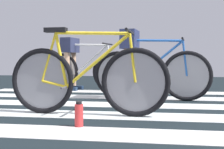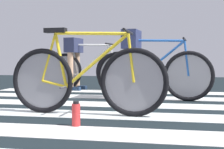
{
  "view_description": "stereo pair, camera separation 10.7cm",
  "coord_description": "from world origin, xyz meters",
  "px_view_note": "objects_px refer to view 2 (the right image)",
  "views": [
    {
      "loc": [
        0.48,
        -3.32,
        0.61
      ],
      "look_at": [
        -0.03,
        0.18,
        0.43
      ],
      "focal_mm": 47.62,
      "sensor_mm": 36.0,
      "label": 1
    },
    {
      "loc": [
        0.58,
        -3.32,
        0.61
      ],
      "look_at": [
        -0.03,
        0.18,
        0.43
      ],
      "focal_mm": 47.62,
      "sensor_mm": 36.0,
      "label": 2
    }
  ],
  "objects_px": {
    "cyclist_2_of_3": "(132,55)",
    "bicycle_3_of_3": "(89,70)",
    "bicycle_2_of_3": "(152,74)",
    "bicycle_1_of_3": "(86,79)",
    "cyclist_3_of_3": "(74,56)",
    "water_bottle": "(76,114)"
  },
  "relations": [
    {
      "from": "bicycle_3_of_3",
      "to": "water_bottle",
      "type": "bearing_deg",
      "value": -67.55
    },
    {
      "from": "bicycle_2_of_3",
      "to": "cyclist_2_of_3",
      "type": "relative_size",
      "value": 1.68
    },
    {
      "from": "cyclist_2_of_3",
      "to": "cyclist_3_of_3",
      "type": "relative_size",
      "value": 1.02
    },
    {
      "from": "cyclist_3_of_3",
      "to": "water_bottle",
      "type": "distance_m",
      "value": 3.25
    },
    {
      "from": "bicycle_1_of_3",
      "to": "bicycle_3_of_3",
      "type": "height_order",
      "value": "same"
    },
    {
      "from": "bicycle_2_of_3",
      "to": "water_bottle",
      "type": "relative_size",
      "value": 7.67
    },
    {
      "from": "bicycle_1_of_3",
      "to": "bicycle_3_of_3",
      "type": "distance_m",
      "value": 2.53
    },
    {
      "from": "cyclist_3_of_3",
      "to": "water_bottle",
      "type": "xyz_separation_m",
      "value": [
        0.97,
        -3.06,
        -0.54
      ]
    },
    {
      "from": "bicycle_2_of_3",
      "to": "water_bottle",
      "type": "distance_m",
      "value": 1.98
    },
    {
      "from": "cyclist_3_of_3",
      "to": "water_bottle",
      "type": "height_order",
      "value": "cyclist_3_of_3"
    },
    {
      "from": "bicycle_2_of_3",
      "to": "cyclist_3_of_3",
      "type": "height_order",
      "value": "cyclist_3_of_3"
    },
    {
      "from": "bicycle_1_of_3",
      "to": "water_bottle",
      "type": "bearing_deg",
      "value": -81.67
    },
    {
      "from": "bicycle_1_of_3",
      "to": "bicycle_3_of_3",
      "type": "bearing_deg",
      "value": 106.59
    },
    {
      "from": "cyclist_3_of_3",
      "to": "water_bottle",
      "type": "bearing_deg",
      "value": -62.41
    },
    {
      "from": "cyclist_2_of_3",
      "to": "water_bottle",
      "type": "distance_m",
      "value": 2.01
    },
    {
      "from": "cyclist_2_of_3",
      "to": "bicycle_3_of_3",
      "type": "distance_m",
      "value": 1.48
    },
    {
      "from": "bicycle_1_of_3",
      "to": "cyclist_2_of_3",
      "type": "relative_size",
      "value": 1.69
    },
    {
      "from": "water_bottle",
      "to": "cyclist_2_of_3",
      "type": "bearing_deg",
      "value": 81.4
    },
    {
      "from": "water_bottle",
      "to": "bicycle_1_of_3",
      "type": "bearing_deg",
      "value": 95.64
    },
    {
      "from": "bicycle_2_of_3",
      "to": "cyclist_2_of_3",
      "type": "xyz_separation_m",
      "value": [
        -0.31,
        0.04,
        0.28
      ]
    },
    {
      "from": "bicycle_1_of_3",
      "to": "cyclist_3_of_3",
      "type": "bearing_deg",
      "value": 112.69
    },
    {
      "from": "cyclist_2_of_3",
      "to": "cyclist_3_of_3",
      "type": "height_order",
      "value": "cyclist_2_of_3"
    }
  ]
}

